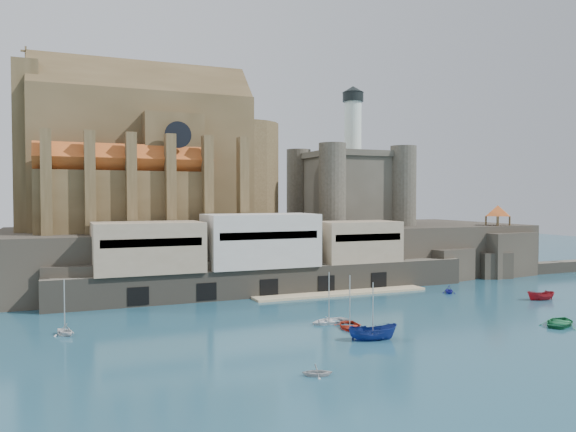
% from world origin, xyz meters
% --- Properties ---
extents(ground, '(300.00, 300.00, 0.00)m').
position_xyz_m(ground, '(0.00, 0.00, 0.00)').
color(ground, navy).
rests_on(ground, ground).
extents(promontory, '(100.00, 36.00, 10.00)m').
position_xyz_m(promontory, '(-0.19, 39.37, 4.92)').
color(promontory, black).
rests_on(promontory, ground).
extents(quay, '(70.00, 12.00, 13.05)m').
position_xyz_m(quay, '(-10.19, 23.07, 6.07)').
color(quay, '#5D574A').
rests_on(quay, ground).
extents(church, '(47.00, 25.93, 30.51)m').
position_xyz_m(church, '(-24.13, 41.85, 22.13)').
color(church, brown).
rests_on(church, promontory).
extents(castle_keep, '(21.20, 21.20, 29.30)m').
position_xyz_m(castle_keep, '(16.08, 41.08, 18.31)').
color(castle_keep, '#403C32').
rests_on(castle_keep, promontory).
extents(rock_outcrop, '(14.50, 10.50, 8.70)m').
position_xyz_m(rock_outcrop, '(42.00, 25.84, 4.02)').
color(rock_outcrop, black).
rests_on(rock_outcrop, ground).
extents(pavilion, '(6.40, 6.40, 5.40)m').
position_xyz_m(pavilion, '(42.00, 26.00, 12.73)').
color(pavilion, brown).
rests_on(pavilion, rock_outcrop).
extents(boat_0, '(3.90, 2.29, 5.26)m').
position_xyz_m(boat_0, '(-8.23, -3.33, 0.00)').
color(boat_0, '#A72312').
rests_on(boat_0, ground).
extents(boat_1, '(2.10, 2.65, 2.67)m').
position_xyz_m(boat_1, '(-19.66, -18.11, 0.00)').
color(boat_1, beige).
rests_on(boat_1, ground).
extents(boat_2, '(2.59, 2.55, 5.48)m').
position_xyz_m(boat_2, '(-8.62, -9.28, 0.00)').
color(boat_2, navy).
rests_on(boat_2, ground).
extents(boat_3, '(3.33, 4.44, 6.16)m').
position_xyz_m(boat_3, '(16.69, -11.84, 0.00)').
color(boat_3, '#217947').
rests_on(boat_3, ground).
extents(boat_4, '(3.29, 2.84, 3.26)m').
position_xyz_m(boat_4, '(-40.00, 6.20, 0.00)').
color(boat_4, silver).
rests_on(boat_4, ground).
extents(boat_5, '(2.06, 2.02, 4.58)m').
position_xyz_m(boat_5, '(27.71, 1.52, 0.00)').
color(boat_5, maroon).
rests_on(boat_5, ground).
extents(boat_6, '(1.70, 3.87, 5.24)m').
position_xyz_m(boat_6, '(-9.31, 0.08, 0.00)').
color(boat_6, white).
rests_on(boat_6, ground).
extents(boat_7, '(3.00, 2.71, 2.97)m').
position_xyz_m(boat_7, '(18.66, 11.89, 0.00)').
color(boat_7, '#1F1FA0').
rests_on(boat_7, ground).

